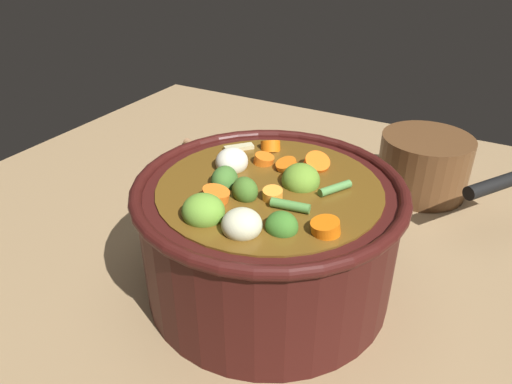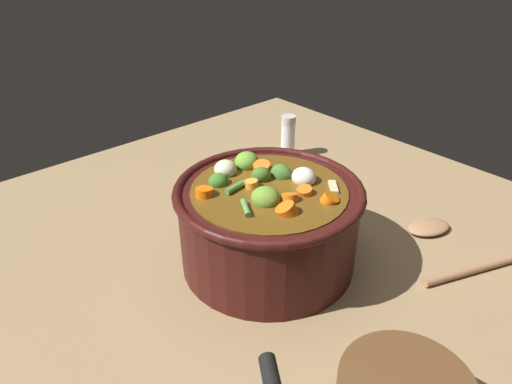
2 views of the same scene
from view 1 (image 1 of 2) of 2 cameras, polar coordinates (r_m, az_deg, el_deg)
name	(u,v)px [view 1 (image 1 of 2)]	position (r m, az deg, el deg)	size (l,w,h in m)	color
ground_plane	(268,285)	(0.55, 1.43, -11.09)	(1.10, 1.10, 0.00)	#8C704C
cooking_pot	(268,234)	(0.51, 1.51, -5.06)	(0.28, 0.28, 0.15)	#38110F
wooden_spoon	(181,172)	(0.77, -9.03, 2.44)	(0.18, 0.19, 0.01)	#9B6E4B
small_saucepan	(425,165)	(0.75, 19.69, 3.08)	(0.21, 0.19, 0.09)	brown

